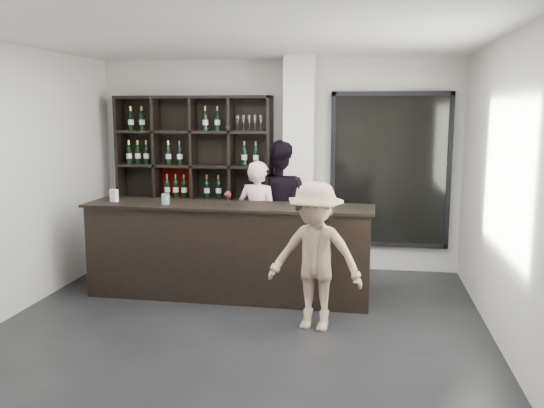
% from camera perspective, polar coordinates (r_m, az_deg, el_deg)
% --- Properties ---
extents(floor, '(5.00, 5.50, 0.01)m').
position_cam_1_polar(floor, '(5.77, -3.80, -13.17)').
color(floor, black).
rests_on(floor, ground).
extents(wine_shelf, '(2.20, 0.35, 2.40)m').
position_cam_1_polar(wine_shelf, '(8.17, -7.68, 2.14)').
color(wine_shelf, black).
rests_on(wine_shelf, floor).
extents(structural_column, '(0.40, 0.40, 2.90)m').
position_cam_1_polar(structural_column, '(7.75, 2.76, 3.69)').
color(structural_column, silver).
rests_on(structural_column, floor).
extents(glass_panel, '(1.60, 0.08, 2.10)m').
position_cam_1_polar(glass_panel, '(7.93, 11.60, 3.28)').
color(glass_panel, black).
rests_on(glass_panel, floor).
extents(tasting_counter, '(3.38, 0.70, 1.12)m').
position_cam_1_polar(tasting_counter, '(6.82, -4.37, -4.66)').
color(tasting_counter, black).
rests_on(tasting_counter, floor).
extents(taster_pink, '(0.65, 0.51, 1.56)m').
position_cam_1_polar(taster_pink, '(7.54, -1.39, -1.59)').
color(taster_pink, '#FFC9CB').
rests_on(taster_pink, floor).
extents(taster_black, '(1.07, 0.96, 1.81)m').
position_cam_1_polar(taster_black, '(7.78, 0.98, -0.32)').
color(taster_black, black).
rests_on(taster_black, floor).
extents(customer, '(1.05, 0.72, 1.50)m').
position_cam_1_polar(customer, '(5.79, 4.30, -5.20)').
color(customer, '#957A5F').
rests_on(customer, floor).
extents(wine_glass, '(0.10, 0.10, 0.19)m').
position_cam_1_polar(wine_glass, '(6.65, -4.39, 0.69)').
color(wine_glass, white).
rests_on(wine_glass, tasting_counter).
extents(spit_cup, '(0.12, 0.12, 0.12)m').
position_cam_1_polar(spit_cup, '(6.80, -10.51, 0.48)').
color(spit_cup, silver).
rests_on(spit_cup, tasting_counter).
extents(napkin_stack, '(0.14, 0.14, 0.02)m').
position_cam_1_polar(napkin_stack, '(6.56, 4.77, -0.17)').
color(napkin_stack, white).
rests_on(napkin_stack, tasting_counter).
extents(card_stand, '(0.11, 0.08, 0.15)m').
position_cam_1_polar(card_stand, '(7.14, -15.37, 0.81)').
color(card_stand, white).
rests_on(card_stand, tasting_counter).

